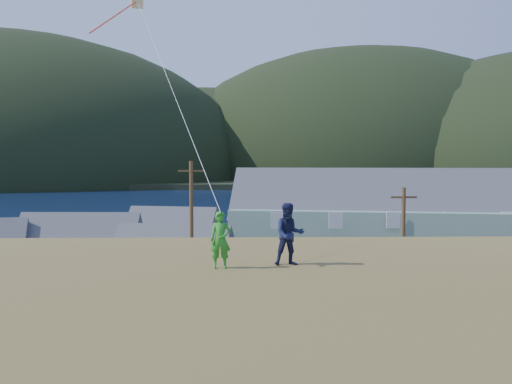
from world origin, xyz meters
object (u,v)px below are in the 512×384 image
lodge (401,221)px  kite_flyer_navy (289,234)px  wharf (186,236)px  shed_palegreen_near (78,253)px  shed_palegreen_far (171,234)px  kite_flyer_green (220,240)px  shed_white (171,268)px

lodge → kite_flyer_navy: 40.82m
wharf → shed_palegreen_near: shed_palegreen_near is taller
wharf → shed_palegreen_far: shed_palegreen_far is taller
lodge → kite_flyer_green: (-15.65, -38.62, 3.58)m
wharf → kite_flyer_green: 59.35m
shed_palegreen_near → shed_palegreen_far: size_ratio=0.94×
shed_palegreen_far → kite_flyer_green: kite_flyer_green is taller
lodge → shed_white: size_ratio=3.55×
wharf → lodge: bearing=-41.9°
lodge → shed_palegreen_far: (-22.43, 5.93, -1.90)m
shed_palegreen_near → kite_flyer_navy: (14.33, -30.57, 5.37)m
shed_white → shed_palegreen_far: shed_white is taller
kite_flyer_green → kite_flyer_navy: (1.80, 0.40, 0.09)m
wharf → shed_white: (2.16, -33.63, 2.10)m
wharf → shed_palegreen_near: (-5.99, -27.54, 2.20)m
wharf → kite_flyer_green: (6.54, -58.51, 7.48)m
lodge → kite_flyer_green: size_ratio=22.65×
wharf → kite_flyer_green: bearing=-83.6°
shed_palegreen_near → kite_flyer_navy: size_ratio=6.00×
shed_palegreen_far → kite_flyer_green: bearing=-67.9°
shed_palegreen_far → kite_flyer_navy: 45.32m
lodge → kite_flyer_navy: lodge is taller
lodge → shed_palegreen_far: size_ratio=3.17×
shed_palegreen_near → shed_palegreen_far: 14.75m
wharf → lodge: 30.05m
shed_palegreen_near → shed_palegreen_far: (5.75, 13.58, -0.20)m
wharf → lodge: size_ratio=0.78×
shed_palegreen_near → kite_flyer_green: kite_flyer_green is taller
kite_flyer_green → kite_flyer_navy: kite_flyer_navy is taller
kite_flyer_green → kite_flyer_navy: 1.85m
lodge → shed_white: lodge is taller
lodge → shed_palegreen_near: 29.25m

